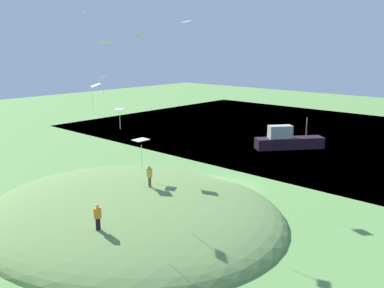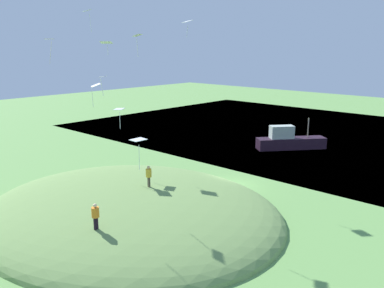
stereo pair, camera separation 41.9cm
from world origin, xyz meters
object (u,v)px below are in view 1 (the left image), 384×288
(kite_3, at_px, (141,142))
(kite_4, at_px, (187,22))
(person_on_hilltop, at_px, (149,174))
(boat_on_lake, at_px, (287,141))
(kite_1, at_px, (88,11))
(person_with_child, at_px, (97,214))
(kite_5, at_px, (50,42))
(kite_7, at_px, (106,43))
(kite_8, at_px, (119,110))
(kite_0, at_px, (138,37))
(kite_6, at_px, (103,78))
(kite_2, at_px, (95,86))

(kite_3, relative_size, kite_4, 1.24)
(person_on_hilltop, relative_size, kite_4, 1.14)
(boat_on_lake, xyz_separation_m, kite_1, (28.11, -1.03, 14.13))
(person_with_child, distance_m, kite_5, 12.45)
(boat_on_lake, relative_size, kite_1, 4.98)
(boat_on_lake, height_order, person_on_hilltop, boat_on_lake)
(person_with_child, xyz_separation_m, kite_7, (-10.41, -12.49, 10.34))
(kite_3, xyz_separation_m, kite_8, (-6.43, -10.19, 0.12))
(kite_0, distance_m, kite_5, 6.30)
(kite_3, height_order, kite_7, kite_7)
(person_with_child, height_order, kite_4, kite_4)
(boat_on_lake, height_order, kite_8, kite_8)
(kite_5, xyz_separation_m, kite_6, (-2.68, 2.23, -2.55))
(kite_7, bearing_deg, person_with_child, 50.17)
(kite_3, xyz_separation_m, kite_6, (-2.39, -6.68, 3.21))
(kite_1, bearing_deg, kite_0, 142.98)
(kite_0, relative_size, kite_5, 0.98)
(kite_0, bearing_deg, kite_5, -24.77)
(person_on_hilltop, distance_m, kite_1, 12.81)
(kite_2, height_order, kite_8, kite_2)
(kite_1, distance_m, kite_4, 10.93)
(kite_0, distance_m, kite_4, 8.62)
(kite_2, distance_m, kite_5, 7.50)
(kite_1, relative_size, kite_8, 0.93)
(kite_3, bearing_deg, person_on_hilltop, -135.49)
(kite_5, bearing_deg, kite_3, 91.84)
(kite_1, xyz_separation_m, kite_7, (-5.99, -6.23, -2.13))
(kite_4, height_order, kite_8, kite_4)
(kite_2, relative_size, kite_7, 1.54)
(kite_2, relative_size, kite_4, 1.38)
(kite_1, height_order, kite_4, kite_1)
(kite_1, distance_m, kite_3, 11.81)
(kite_6, bearing_deg, kite_3, 70.29)
(kite_4, xyz_separation_m, kite_8, (7.10, -1.36, -7.49))
(kite_5, bearing_deg, person_on_hilltop, 143.76)
(kite_1, height_order, kite_5, kite_1)
(boat_on_lake, height_order, kite_5, kite_5)
(kite_2, bearing_deg, kite_7, -141.14)
(boat_on_lake, relative_size, kite_8, 4.63)
(kite_5, bearing_deg, kite_1, 169.91)
(person_on_hilltop, relative_size, kite_7, 1.27)
(kite_0, height_order, kite_1, kite_1)
(kite_2, distance_m, kite_6, 6.30)
(kite_4, bearing_deg, kite_7, -49.63)
(person_on_hilltop, height_order, kite_3, kite_3)
(kite_3, xyz_separation_m, kite_4, (-13.53, -8.82, 7.61))
(kite_6, bearing_deg, person_on_hilltop, 147.62)
(kite_1, bearing_deg, kite_5, -10.09)
(person_with_child, xyz_separation_m, kite_2, (-7.26, -9.94, 6.67))
(kite_3, bearing_deg, kite_8, -122.24)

